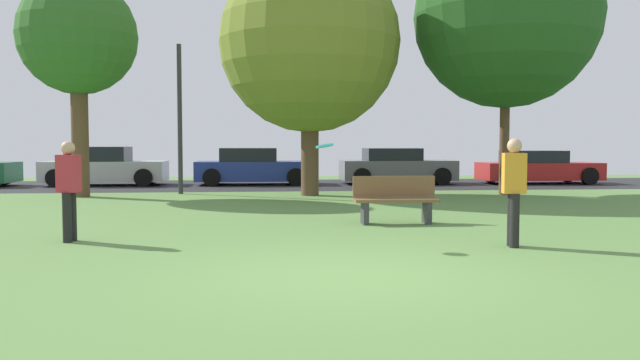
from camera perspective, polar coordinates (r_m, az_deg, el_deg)
ground_plane at (r=7.33m, az=2.62°, el=-8.71°), size 44.00×44.00×0.00m
road_strip at (r=23.17m, az=-2.86°, el=-0.43°), size 44.00×6.40×0.01m
birch_tree_lone at (r=19.41m, az=-21.12°, el=11.95°), size 3.31×3.31×6.22m
oak_tree_left at (r=19.87m, az=16.57°, el=14.09°), size 5.43×5.43×8.00m
oak_tree_right at (r=18.67m, az=-0.94°, el=12.37°), size 5.25×5.25×7.10m
person_thrower at (r=10.48m, az=-21.83°, el=-0.59°), size 0.35×0.30×1.56m
person_catcher at (r=9.68m, az=17.18°, el=-0.66°), size 0.35×0.30×1.60m
frisbee_disc at (r=9.42m, az=0.42°, el=3.11°), size 0.38×0.38×0.08m
parked_car_silver at (r=24.14m, az=-18.99°, el=1.07°), size 4.29×1.97×1.41m
parked_car_blue at (r=23.39m, az=-6.10°, el=1.12°), size 4.27×1.97×1.36m
parked_car_grey at (r=23.89m, az=6.93°, el=1.16°), size 4.24×2.02×1.35m
parked_car_red at (r=25.23m, az=19.14°, el=1.02°), size 4.46×1.93×1.26m
park_bench at (r=12.09m, az=6.85°, el=-1.74°), size 1.60×0.45×0.90m
street_lamp_post at (r=19.47m, az=-12.61°, el=5.39°), size 0.14×0.14×4.50m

